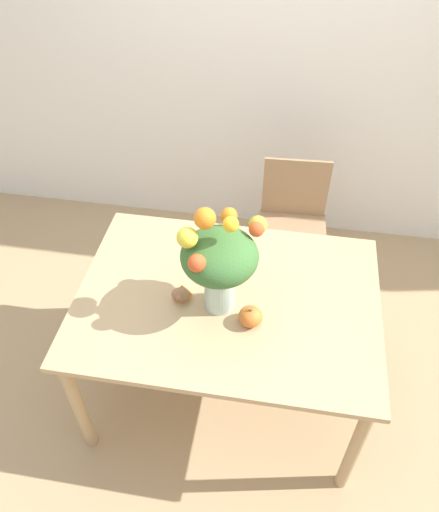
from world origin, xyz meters
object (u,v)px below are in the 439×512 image
turkey_figurine (182,292)px  dining_chair_near_window (292,227)px  flower_vase (219,261)px  pumpkin (250,316)px

turkey_figurine → dining_chair_near_window: size_ratio=0.14×
flower_vase → pumpkin: 0.29m
flower_vase → turkey_figurine: (-0.18, 0.01, -0.24)m
flower_vase → pumpkin: size_ratio=5.12×
pumpkin → turkey_figurine: (-0.33, 0.09, -0.01)m
flower_vase → turkey_figurine: bearing=176.8°
pumpkin → dining_chair_near_window: (0.15, 1.01, -0.34)m
pumpkin → dining_chair_near_window: bearing=81.3°
pumpkin → turkey_figurine: size_ratio=0.88×
dining_chair_near_window → flower_vase: bearing=-111.0°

